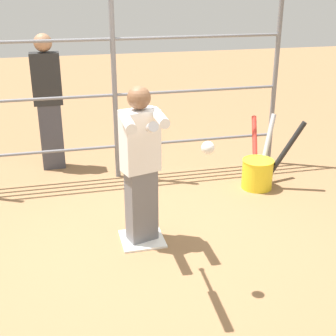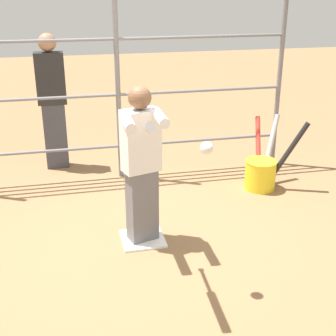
{
  "view_description": "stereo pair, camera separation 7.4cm",
  "coord_description": "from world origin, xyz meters",
  "px_view_note": "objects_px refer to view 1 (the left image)",
  "views": [
    {
      "loc": [
        0.69,
        3.82,
        2.3
      ],
      "look_at": [
        -0.17,
        0.33,
        0.85
      ],
      "focal_mm": 50.0,
      "sensor_mm": 36.0,
      "label": 1
    },
    {
      "loc": [
        0.61,
        3.83,
        2.3
      ],
      "look_at": [
        -0.17,
        0.33,
        0.85
      ],
      "focal_mm": 50.0,
      "sensor_mm": 36.0,
      "label": 2
    }
  ],
  "objects_px": {
    "baseball_bat_swinging": "(151,128)",
    "bat_bucket": "(259,170)",
    "batter": "(141,162)",
    "softball_in_flight": "(208,148)",
    "bystander_behind_fence": "(48,101)"
  },
  "relations": [
    {
      "from": "batter",
      "to": "baseball_bat_swinging",
      "type": "bearing_deg",
      "value": 85.08
    },
    {
      "from": "baseball_bat_swinging",
      "to": "softball_in_flight",
      "type": "xyz_separation_m",
      "value": [
        -0.41,
        -0.01,
        -0.18
      ]
    },
    {
      "from": "bat_bucket",
      "to": "batter",
      "type": "bearing_deg",
      "value": 29.76
    },
    {
      "from": "batter",
      "to": "softball_in_flight",
      "type": "bearing_deg",
      "value": 112.54
    },
    {
      "from": "softball_in_flight",
      "to": "bat_bucket",
      "type": "relative_size",
      "value": 0.12
    },
    {
      "from": "bat_bucket",
      "to": "softball_in_flight",
      "type": "bearing_deg",
      "value": 54.27
    },
    {
      "from": "baseball_bat_swinging",
      "to": "bat_bucket",
      "type": "xyz_separation_m",
      "value": [
        -1.65,
        -1.73,
        -1.15
      ]
    },
    {
      "from": "bystander_behind_fence",
      "to": "batter",
      "type": "bearing_deg",
      "value": 109.95
    },
    {
      "from": "batter",
      "to": "bystander_behind_fence",
      "type": "bearing_deg",
      "value": -70.05
    },
    {
      "from": "baseball_bat_swinging",
      "to": "bystander_behind_fence",
      "type": "height_order",
      "value": "bystander_behind_fence"
    },
    {
      "from": "baseball_bat_swinging",
      "to": "bystander_behind_fence",
      "type": "distance_m",
      "value": 3.07
    },
    {
      "from": "batter",
      "to": "baseball_bat_swinging",
      "type": "distance_m",
      "value": 1.01
    },
    {
      "from": "batter",
      "to": "bat_bucket",
      "type": "xyz_separation_m",
      "value": [
        -1.58,
        -0.9,
        -0.58
      ]
    },
    {
      "from": "batter",
      "to": "bat_bucket",
      "type": "height_order",
      "value": "batter"
    },
    {
      "from": "bat_bucket",
      "to": "baseball_bat_swinging",
      "type": "bearing_deg",
      "value": 46.36
    }
  ]
}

